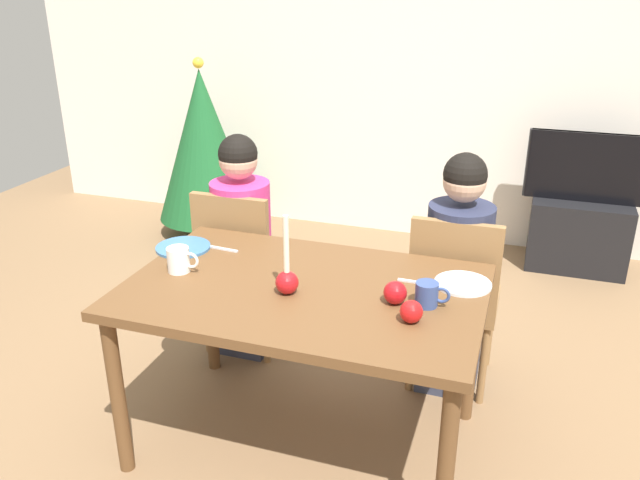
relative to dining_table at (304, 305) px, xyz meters
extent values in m
plane|color=brown|center=(0.00, 0.00, -0.67)|extent=(7.68, 7.68, 0.00)
cube|color=silver|center=(0.00, 2.60, 0.63)|extent=(6.40, 0.10, 2.60)
cube|color=brown|center=(0.00, 0.00, 0.06)|extent=(1.40, 0.90, 0.04)
cylinder|color=brown|center=(-0.64, -0.39, -0.31)|extent=(0.06, 0.06, 0.71)
cylinder|color=brown|center=(0.64, -0.39, -0.31)|extent=(0.06, 0.06, 0.71)
cylinder|color=brown|center=(-0.64, 0.39, -0.31)|extent=(0.06, 0.06, 0.71)
cylinder|color=brown|center=(0.64, 0.39, -0.31)|extent=(0.06, 0.06, 0.71)
cube|color=olive|center=(-0.57, 0.69, -0.24)|extent=(0.40, 0.40, 0.04)
cube|color=olive|center=(-0.57, 0.51, 0.01)|extent=(0.40, 0.04, 0.45)
cylinder|color=olive|center=(-0.40, 0.86, -0.46)|extent=(0.04, 0.04, 0.41)
cylinder|color=olive|center=(-0.74, 0.86, -0.46)|extent=(0.04, 0.04, 0.41)
cylinder|color=olive|center=(-0.40, 0.52, -0.46)|extent=(0.04, 0.04, 0.41)
cylinder|color=olive|center=(-0.74, 0.52, -0.46)|extent=(0.04, 0.04, 0.41)
cube|color=olive|center=(0.52, 0.69, -0.24)|extent=(0.40, 0.40, 0.04)
cube|color=olive|center=(0.52, 0.51, 0.01)|extent=(0.40, 0.04, 0.45)
cylinder|color=olive|center=(0.69, 0.86, -0.46)|extent=(0.04, 0.04, 0.41)
cylinder|color=olive|center=(0.35, 0.86, -0.46)|extent=(0.04, 0.04, 0.41)
cylinder|color=olive|center=(0.69, 0.52, -0.46)|extent=(0.04, 0.04, 0.41)
cylinder|color=olive|center=(0.35, 0.52, -0.46)|extent=(0.04, 0.04, 0.41)
cube|color=#33384C|center=(-0.57, 0.64, -0.44)|extent=(0.28, 0.28, 0.45)
cylinder|color=#D1337A|center=(-0.57, 0.64, 0.02)|extent=(0.30, 0.30, 0.48)
sphere|color=tan|center=(-0.57, 0.64, 0.38)|extent=(0.19, 0.19, 0.19)
sphere|color=black|center=(-0.57, 0.64, 0.41)|extent=(0.19, 0.19, 0.19)
cube|color=#33384C|center=(0.52, 0.64, -0.44)|extent=(0.28, 0.28, 0.45)
cylinder|color=#282D47|center=(0.52, 0.64, 0.02)|extent=(0.30, 0.30, 0.48)
sphere|color=tan|center=(0.52, 0.64, 0.38)|extent=(0.19, 0.19, 0.19)
sphere|color=black|center=(0.52, 0.64, 0.41)|extent=(0.19, 0.19, 0.19)
cube|color=black|center=(1.15, 2.30, -0.43)|extent=(0.64, 0.40, 0.48)
cube|color=black|center=(1.15, 2.30, 0.04)|extent=(0.79, 0.04, 0.46)
cube|color=black|center=(1.15, 2.30, 0.04)|extent=(0.76, 0.05, 0.46)
cylinder|color=brown|center=(-1.54, 2.07, -0.60)|extent=(0.08, 0.08, 0.14)
cone|color=#195628|center=(-1.54, 2.07, 0.03)|extent=(0.74, 0.74, 1.12)
sphere|color=yellow|center=(-1.54, 2.07, 0.63)|extent=(0.08, 0.08, 0.08)
sphere|color=red|center=(-0.04, -0.07, 0.13)|extent=(0.09, 0.09, 0.09)
cylinder|color=#EFE5C6|center=(-0.04, -0.07, 0.29)|extent=(0.02, 0.02, 0.23)
cylinder|color=teal|center=(-0.64, 0.19, 0.09)|extent=(0.24, 0.24, 0.01)
cylinder|color=silver|center=(0.59, 0.21, 0.09)|extent=(0.22, 0.22, 0.01)
cylinder|color=white|center=(-0.54, -0.03, 0.14)|extent=(0.09, 0.09, 0.10)
torus|color=white|center=(-0.48, -0.03, 0.14)|extent=(0.07, 0.01, 0.07)
cylinder|color=#33477F|center=(0.48, 0.00, 0.13)|extent=(0.09, 0.09, 0.09)
torus|color=#33477F|center=(0.54, 0.00, 0.13)|extent=(0.06, 0.01, 0.06)
cube|color=silver|center=(-0.48, 0.23, 0.09)|extent=(0.18, 0.03, 0.01)
cube|color=silver|center=(0.43, 0.17, 0.09)|extent=(0.18, 0.01, 0.01)
sphere|color=#B71217|center=(0.37, -0.02, 0.13)|extent=(0.09, 0.09, 0.09)
sphere|color=red|center=(0.45, -0.14, 0.12)|extent=(0.08, 0.08, 0.08)
camera|label=1|loc=(0.78, -2.13, 1.22)|focal=36.22mm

